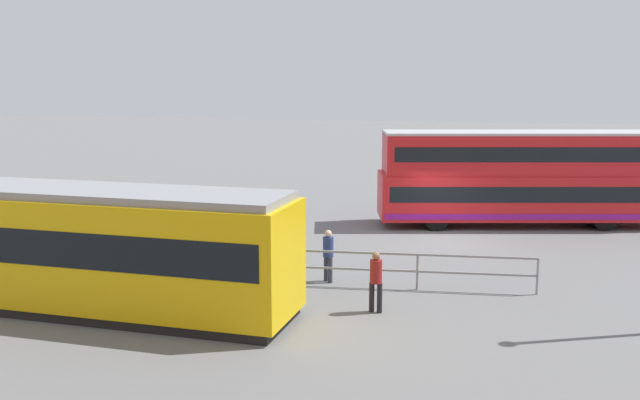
{
  "coord_description": "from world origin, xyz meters",
  "views": [
    {
      "loc": [
        -1.59,
        26.83,
        6.03
      ],
      "look_at": [
        4.41,
        1.83,
        1.69
      ],
      "focal_mm": 39.9,
      "sensor_mm": 36.0,
      "label": 1
    }
  ],
  "objects": [
    {
      "name": "double_decker_bus",
      "position": [
        -2.85,
        -3.68,
        2.02
      ],
      "size": [
        11.98,
        5.23,
        3.94
      ],
      "color": "red",
      "rests_on": "ground"
    },
    {
      "name": "info_sign",
      "position": [
        5.7,
        7.53,
        1.72
      ],
      "size": [
        1.0,
        0.15,
        2.5
      ],
      "color": "slate",
      "rests_on": "ground"
    },
    {
      "name": "tram_yellow",
      "position": [
        10.23,
        10.47,
        1.7
      ],
      "size": [
        14.57,
        3.28,
        3.27
      ],
      "color": "#E5B70C",
      "rests_on": "ground"
    },
    {
      "name": "pedestrian_near_railing",
      "position": [
        3.03,
        6.53,
        0.92
      ],
      "size": [
        0.45,
        0.45,
        1.6
      ],
      "color": "#33384C",
      "rests_on": "ground"
    },
    {
      "name": "pedestrian_railing",
      "position": [
        0.32,
        6.73,
        0.73
      ],
      "size": [
        6.8,
        0.68,
        1.08
      ],
      "color": "gray",
      "rests_on": "ground"
    },
    {
      "name": "pedestrian_crossing",
      "position": [
        1.18,
        9.02,
        0.93
      ],
      "size": [
        0.38,
        0.38,
        1.63
      ],
      "color": "black",
      "rests_on": "ground"
    },
    {
      "name": "ground_plane",
      "position": [
        0.0,
        0.0,
        0.0
      ],
      "size": [
        160.0,
        160.0,
        0.0
      ],
      "primitive_type": "plane",
      "color": "slate"
    }
  ]
}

